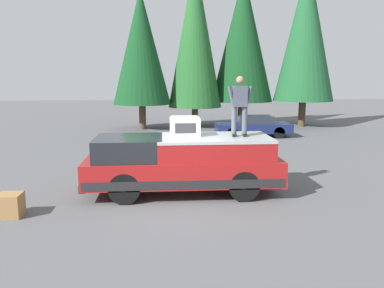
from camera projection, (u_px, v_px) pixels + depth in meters
The scene contains 10 objects.
ground_plane at pixel (171, 198), 11.16m from camera, with size 90.00×90.00×0.00m, color #565659.
pickup_truck at pixel (183, 164), 11.50m from camera, with size 2.01×5.54×1.65m.
compressor_unit at pixel (185, 126), 11.49m from camera, with size 0.65×0.84×0.56m.
person_on_truck_bed at pixel (240, 105), 11.30m from camera, with size 0.29×0.72×1.69m.
parked_car_navy at pixel (253, 126), 22.25m from camera, with size 1.64×4.10×1.16m.
wooden_crate at pixel (10, 205), 9.67m from camera, with size 0.56×0.56×0.56m, color olive.
conifer_far_left at pixel (306, 32), 25.81m from camera, with size 3.85×3.85×10.56m.
conifer_left at pixel (243, 38), 26.50m from camera, with size 4.08×4.08×9.98m.
conifer_center_left at pixel (195, 34), 25.43m from camera, with size 3.42×3.42×10.57m.
conifer_center_right at pixel (141, 47), 24.63m from camera, with size 3.57×3.57×8.57m.
Camera 1 is at (-10.76, 0.25, 3.36)m, focal length 37.70 mm.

